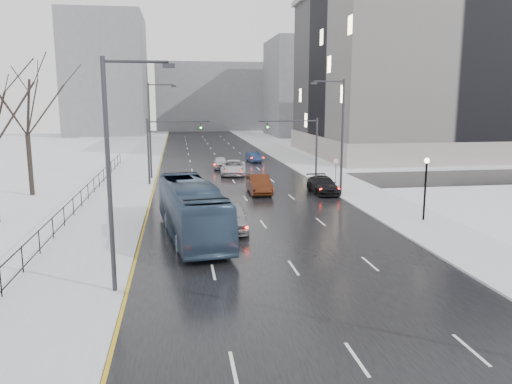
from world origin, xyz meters
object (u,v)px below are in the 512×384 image
sedan_right_near (259,184)px  sedan_center_near (232,217)px  bus (192,210)px  sedan_right_far (323,185)px  tree_park_e (33,196)px  lamppost_r_mid (426,180)px  mast_signal_right (306,142)px  sedan_right_cross (233,167)px  sedan_center_far (221,163)px  streetlight_r_mid (340,131)px  no_uturn_sign (336,164)px  mast_signal_left (159,144)px  streetlight_l_far (152,126)px  streetlight_l_near (114,165)px  sedan_right_distant (254,157)px

sedan_right_near → sedan_center_near: bearing=-106.4°
bus → sedan_right_far: (12.00, 12.67, -0.94)m
tree_park_e → lamppost_r_mid: bearing=-25.6°
mast_signal_right → sedan_right_cross: size_ratio=1.12×
lamppost_r_mid → sedan_center_far: 31.24m
lamppost_r_mid → sedan_right_near: bearing=128.0°
sedan_center_near → sedan_right_cross: size_ratio=0.86×
mast_signal_right → sedan_right_near: 8.86m
streetlight_r_mid → no_uturn_sign: bearing=75.5°
lamppost_r_mid → mast_signal_left: mast_signal_left is taller
sedan_center_far → lamppost_r_mid: bearing=-66.1°
streetlight_r_mid → no_uturn_sign: (1.03, 4.00, -3.32)m
streetlight_l_far → streetlight_l_near: bearing=-90.0°
lamppost_r_mid → sedan_center_near: bearing=-179.3°
streetlight_l_far → sedan_right_far: size_ratio=1.96×
tree_park_e → no_uturn_sign: (27.40, 0.00, 2.30)m
tree_park_e → sedan_right_cross: (18.70, 9.77, 0.84)m
streetlight_l_near → sedan_center_near: (5.93, 9.83, -4.73)m
no_uturn_sign → sedan_center_near: bearing=-128.9°
sedan_center_near → sedan_right_near: (3.76, 12.31, -0.01)m
mast_signal_left → sedan_center_far: 13.35m
no_uturn_sign → sedan_center_far: no_uturn_sign is taller
tree_park_e → streetlight_l_near: (10.03, -24.00, 5.62)m
bus → sedan_right_near: (6.32, 13.45, -0.83)m
sedan_right_far → tree_park_e: bearing=174.1°
sedan_right_cross → sedan_right_far: bearing=-53.9°
streetlight_l_near → sedan_right_cross: size_ratio=1.73×
lamppost_r_mid → no_uturn_sign: bearing=97.3°
bus → sedan_right_far: 17.48m
sedan_center_far → sedan_right_distant: size_ratio=1.05×
sedan_center_far → sedan_right_distant: bearing=52.2°
sedan_right_far → sedan_center_far: sedan_right_far is taller
sedan_right_far → streetlight_l_far: bearing=145.4°
sedan_right_distant → sedan_center_near: bearing=-107.6°
streetlight_l_near → streetlight_r_mid: bearing=50.8°
streetlight_l_far → sedan_right_cross: streetlight_l_far is taller
bus → tree_park_e: bearing=123.8°
mast_signal_left → sedan_right_cross: 10.26m
tree_park_e → sedan_right_near: bearing=-5.4°
lamppost_r_mid → sedan_right_near: lamppost_r_mid is taller
tree_park_e → sedan_center_far: tree_park_e is taller
streetlight_r_mid → sedan_center_near: bearing=-135.6°
sedan_right_near → mast_signal_left: bearing=147.0°
tree_park_e → streetlight_r_mid: streetlight_r_mid is taller
sedan_right_cross → sedan_center_far: (-1.00, 5.20, -0.08)m
streetlight_r_mid → streetlight_l_far: bearing=143.7°
tree_park_e → sedan_right_near: tree_park_e is taller
streetlight_l_near → mast_signal_right: 32.03m
no_uturn_sign → sedan_center_near: (-11.44, -14.17, -1.41)m
bus → sedan_center_near: bus is taller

